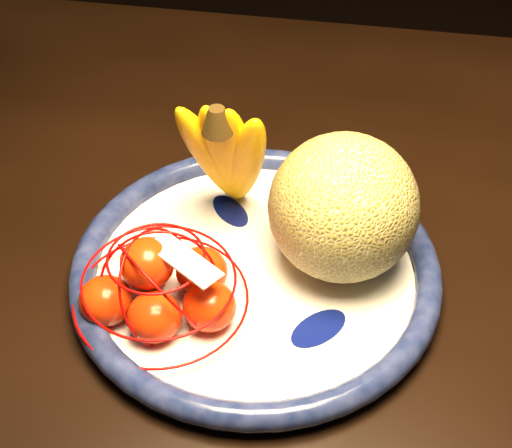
{
  "coord_description": "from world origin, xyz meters",
  "views": [
    {
      "loc": [
        0.33,
        -0.63,
        1.35
      ],
      "look_at": [
        0.31,
        -0.09,
        0.83
      ],
      "focal_mm": 55.0,
      "sensor_mm": 36.0,
      "label": 1
    }
  ],
  "objects_px": {
    "fruit_bowl": "(256,271)",
    "mandarin_bag": "(161,287)",
    "cantaloupe": "(343,208)",
    "dining_table": "(53,254)",
    "banana_bunch": "(228,151)"
  },
  "relations": [
    {
      "from": "dining_table",
      "to": "mandarin_bag",
      "type": "distance_m",
      "value": 0.26
    },
    {
      "from": "cantaloupe",
      "to": "mandarin_bag",
      "type": "relative_size",
      "value": 0.75
    },
    {
      "from": "mandarin_bag",
      "to": "banana_bunch",
      "type": "bearing_deg",
      "value": 66.36
    },
    {
      "from": "fruit_bowl",
      "to": "cantaloupe",
      "type": "distance_m",
      "value": 0.11
    },
    {
      "from": "dining_table",
      "to": "mandarin_bag",
      "type": "bearing_deg",
      "value": -37.04
    },
    {
      "from": "fruit_bowl",
      "to": "cantaloupe",
      "type": "xyz_separation_m",
      "value": [
        0.08,
        0.02,
        0.07
      ]
    },
    {
      "from": "cantaloupe",
      "to": "mandarin_bag",
      "type": "height_order",
      "value": "cantaloupe"
    },
    {
      "from": "dining_table",
      "to": "banana_bunch",
      "type": "bearing_deg",
      "value": 0.31
    },
    {
      "from": "dining_table",
      "to": "banana_bunch",
      "type": "height_order",
      "value": "banana_bunch"
    },
    {
      "from": "fruit_bowl",
      "to": "banana_bunch",
      "type": "bearing_deg",
      "value": 110.76
    },
    {
      "from": "fruit_bowl",
      "to": "mandarin_bag",
      "type": "distance_m",
      "value": 0.1
    },
    {
      "from": "cantaloupe",
      "to": "mandarin_bag",
      "type": "xyz_separation_m",
      "value": [
        -0.17,
        -0.07,
        -0.04
      ]
    },
    {
      "from": "fruit_bowl",
      "to": "mandarin_bag",
      "type": "height_order",
      "value": "mandarin_bag"
    },
    {
      "from": "dining_table",
      "to": "cantaloupe",
      "type": "relative_size",
      "value": 11.25
    },
    {
      "from": "mandarin_bag",
      "to": "dining_table",
      "type": "bearing_deg",
      "value": 135.45
    }
  ]
}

